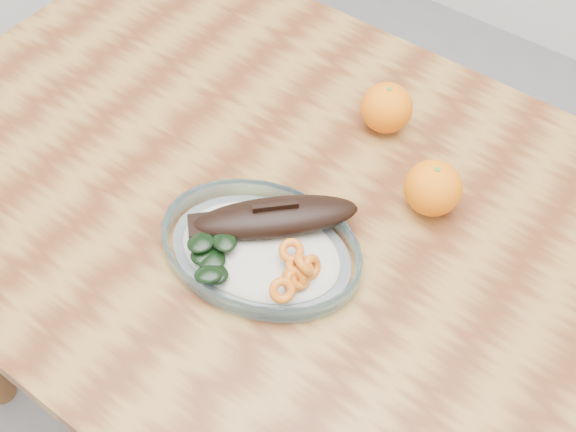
{
  "coord_description": "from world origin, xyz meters",
  "views": [
    {
      "loc": [
        0.38,
        -0.5,
        1.53
      ],
      "look_at": [
        0.03,
        -0.03,
        0.77
      ],
      "focal_mm": 45.0,
      "sensor_mm": 36.0,
      "label": 1
    }
  ],
  "objects_px": {
    "orange_left": "(387,108)",
    "orange_right": "(433,188)",
    "dining_table": "(284,242)",
    "plated_meal": "(261,245)"
  },
  "relations": [
    {
      "from": "dining_table",
      "to": "orange_left",
      "type": "height_order",
      "value": "orange_left"
    },
    {
      "from": "dining_table",
      "to": "plated_meal",
      "type": "relative_size",
      "value": 2.06
    },
    {
      "from": "dining_table",
      "to": "plated_meal",
      "type": "xyz_separation_m",
      "value": [
        0.03,
        -0.09,
        0.12
      ]
    },
    {
      "from": "orange_left",
      "to": "orange_right",
      "type": "height_order",
      "value": "orange_right"
    },
    {
      "from": "orange_left",
      "to": "orange_right",
      "type": "distance_m",
      "value": 0.16
    },
    {
      "from": "orange_right",
      "to": "dining_table",
      "type": "bearing_deg",
      "value": -146.12
    },
    {
      "from": "orange_left",
      "to": "orange_right",
      "type": "relative_size",
      "value": 0.98
    },
    {
      "from": "plated_meal",
      "to": "orange_right",
      "type": "distance_m",
      "value": 0.24
    },
    {
      "from": "dining_table",
      "to": "orange_left",
      "type": "xyz_separation_m",
      "value": [
        0.04,
        0.21,
        0.14
      ]
    },
    {
      "from": "plated_meal",
      "to": "orange_left",
      "type": "bearing_deg",
      "value": 76.07
    }
  ]
}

